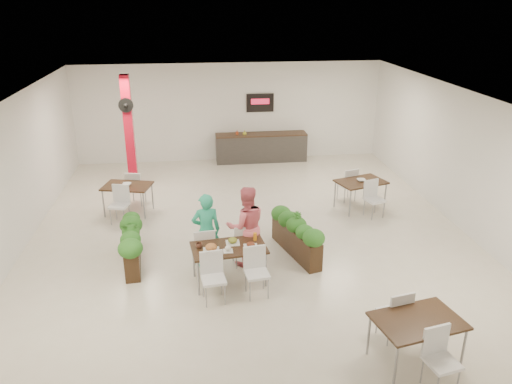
# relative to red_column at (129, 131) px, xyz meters

# --- Properties ---
(ground) EXTENTS (12.00, 12.00, 0.00)m
(ground) POSITION_rel_red_column_xyz_m (3.00, -3.79, -1.64)
(ground) COLOR beige
(ground) RESTS_ON ground
(room_shell) EXTENTS (10.10, 12.10, 3.22)m
(room_shell) POSITION_rel_red_column_xyz_m (3.00, -3.79, 0.36)
(room_shell) COLOR white
(room_shell) RESTS_ON ground
(red_column) EXTENTS (0.40, 0.41, 3.20)m
(red_column) POSITION_rel_red_column_xyz_m (0.00, 0.00, 0.00)
(red_column) COLOR red
(red_column) RESTS_ON ground
(service_counter) EXTENTS (3.00, 0.64, 2.20)m
(service_counter) POSITION_rel_red_column_xyz_m (4.00, 1.86, -1.15)
(service_counter) COLOR #2F2C2A
(service_counter) RESTS_ON ground
(main_table) EXTENTS (1.48, 1.75, 0.92)m
(main_table) POSITION_rel_red_column_xyz_m (2.36, -5.60, -1.01)
(main_table) COLOR black
(main_table) RESTS_ON ground
(diner_man) EXTENTS (0.62, 0.45, 1.59)m
(diner_man) POSITION_rel_red_column_xyz_m (1.97, -4.94, -0.85)
(diner_man) COLOR #28AD83
(diner_man) RESTS_ON ground
(diner_woman) EXTENTS (0.89, 0.73, 1.70)m
(diner_woman) POSITION_rel_red_column_xyz_m (2.77, -4.94, -0.79)
(diner_woman) COLOR #F56D7C
(diner_woman) RESTS_ON ground
(planter_left) EXTENTS (0.53, 1.81, 0.95)m
(planter_left) POSITION_rel_red_column_xyz_m (0.44, -4.59, -1.15)
(planter_left) COLOR black
(planter_left) RESTS_ON ground
(planter_right) EXTENTS (0.81, 1.81, 0.97)m
(planter_right) POSITION_rel_red_column_xyz_m (3.86, -4.66, -1.15)
(planter_right) COLOR black
(planter_right) RESTS_ON ground
(side_table_a) EXTENTS (1.32, 1.67, 0.92)m
(side_table_a) POSITION_rel_red_column_xyz_m (0.08, -1.99, -1.02)
(side_table_a) COLOR black
(side_table_a) RESTS_ON ground
(side_table_b) EXTENTS (1.39, 1.67, 0.92)m
(side_table_b) POSITION_rel_red_column_xyz_m (6.00, -2.43, -1.01)
(side_table_b) COLOR black
(side_table_b) RESTS_ON ground
(side_table_c) EXTENTS (1.41, 1.67, 0.92)m
(side_table_c) POSITION_rel_red_column_xyz_m (4.96, -8.22, -1.01)
(side_table_c) COLOR black
(side_table_c) RESTS_ON ground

